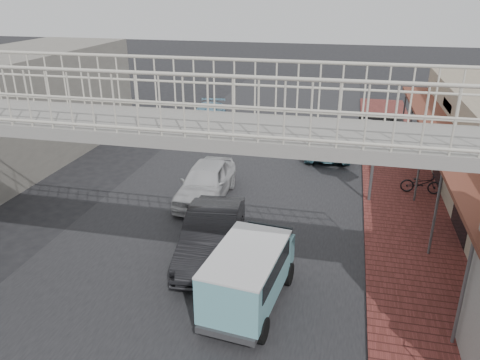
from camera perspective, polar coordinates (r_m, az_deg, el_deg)
The scene contains 13 objects.
ground at distance 15.19m, azimuth -4.32°, elevation -8.09°, with size 120.00×120.00×0.00m, color black.
road_strip at distance 15.18m, azimuth -4.32°, elevation -8.07°, with size 10.00×60.00×0.01m, color black.
sidewalk at distance 17.41m, azimuth 19.80°, elevation -5.06°, with size 3.00×40.00×0.10m, color brown.
footbridge at distance 10.40m, azimuth -11.31°, elevation -3.77°, with size 16.40×2.40×6.34m.
building_far_left at distance 24.37m, azimuth -25.77°, elevation 7.90°, with size 5.00×14.00×5.00m, color gray.
white_hatchback at distance 18.17m, azimuth -4.17°, elevation -0.20°, with size 1.71×4.25×1.45m, color silver.
dark_sedan at distance 14.33m, azimuth -3.47°, elevation -6.68°, with size 1.55×4.46×1.47m, color black.
angkot_curb at distance 23.71m, azimuth 10.56°, elevation 4.72°, with size 2.13×4.62×1.28m, color #6CABBB.
angkot_far at distance 28.23m, azimuth -3.99°, elevation 7.85°, with size 1.76×4.32×1.25m, color #699BB6.
angkot_van at distance 12.01m, azimuth 1.10°, elevation -10.89°, with size 1.98×3.69×1.73m.
motorcycle_near at distance 19.87m, azimuth 21.21°, elevation -0.38°, with size 0.54×1.56×0.82m, color black.
motorcycle_far at distance 25.60m, azimuth 15.42°, elevation 5.43°, with size 0.44×1.56×0.94m, color black.
arrow_sign at distance 17.64m, azimuth 19.01°, elevation 5.41°, with size 2.09×1.38×3.47m.
Camera 1 is at (4.05, -12.46, 7.69)m, focal length 35.00 mm.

